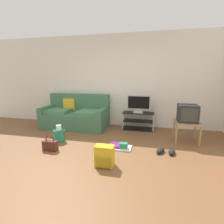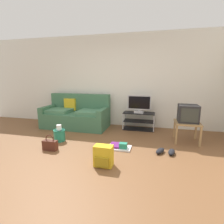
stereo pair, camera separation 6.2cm
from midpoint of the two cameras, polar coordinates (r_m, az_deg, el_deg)
name	(u,v)px [view 2 (the right image)]	position (r m, az deg, el deg)	size (l,w,h in m)	color
ground_plane	(88,159)	(3.37, -7.35, -15.05)	(9.00, 9.80, 0.02)	brown
wall_back	(117,81)	(5.37, 2.03, 10.01)	(9.00, 0.10, 2.70)	silver
couch	(76,115)	(5.34, -11.20, -1.08)	(1.89, 0.92, 0.96)	#3D6B4C
tv_stand	(139,121)	(5.06, 9.03, -2.91)	(0.88, 0.40, 0.49)	black
flat_tv	(139,104)	(4.94, 9.19, 2.51)	(0.65, 0.22, 0.49)	#B2B2B7
side_table	(187,125)	(4.38, 23.63, -3.91)	(0.55, 0.55, 0.47)	#9E7A4C
crt_tv	(188,113)	(4.33, 23.88, -0.44)	(0.43, 0.42, 0.39)	#232326
backpack	(103,156)	(3.04, -2.20, -14.13)	(0.31, 0.26, 0.36)	gold
handbag	(50,145)	(3.87, -19.08, -10.04)	(0.30, 0.13, 0.33)	#4C2319
cleaning_bucket	(59,134)	(4.30, -16.35, -6.99)	(0.27, 0.27, 0.39)	#238466
sneakers_pair	(166,151)	(3.69, 17.56, -12.14)	(0.42, 0.30, 0.09)	black
floor_tray	(119,147)	(3.77, 2.81, -11.16)	(0.48, 0.33, 0.14)	silver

